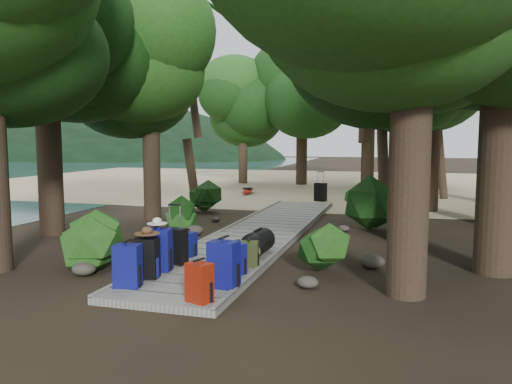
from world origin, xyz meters
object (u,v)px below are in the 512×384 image
(duffel_right_black, at_px, (258,242))
(duffel_right_khaki, at_px, (247,252))
(backpack_right_a, at_px, (199,280))
(suitcase_on_boardwalk, at_px, (175,246))
(lone_suitcase_on_sand, at_px, (320,192))
(backpack_left_a, at_px, (128,263))
(backpack_left_b, at_px, (146,256))
(backpack_left_d, at_px, (187,243))
(backpack_right_b, at_px, (224,262))
(backpack_right_c, at_px, (235,257))
(backpack_left_c, at_px, (158,247))
(sun_lounger, at_px, (378,191))
(kayak, at_px, (248,190))
(backpack_right_d, at_px, (249,253))

(duffel_right_black, bearing_deg, duffel_right_khaki, -86.10)
(backpack_right_a, distance_m, suitcase_on_boardwalk, 2.31)
(backpack_right_a, height_order, lone_suitcase_on_sand, backpack_right_a)
(duffel_right_black, bearing_deg, backpack_left_a, -111.06)
(backpack_left_b, height_order, backpack_left_d, backpack_left_b)
(backpack_right_b, relative_size, backpack_right_c, 1.38)
(backpack_left_c, bearing_deg, sun_lounger, 68.20)
(backpack_left_a, distance_m, kayak, 14.50)
(backpack_right_b, distance_m, backpack_right_d, 1.34)
(backpack_left_b, height_order, lone_suitcase_on_sand, backpack_left_b)
(duffel_right_khaki, height_order, kayak, duffel_right_khaki)
(backpack_right_c, height_order, suitcase_on_boardwalk, suitcase_on_boardwalk)
(suitcase_on_boardwalk, bearing_deg, duffel_right_black, 54.91)
(backpack_right_d, height_order, sun_lounger, backpack_right_d)
(backpack_left_a, height_order, backpack_left_c, backpack_left_c)
(duffel_right_black, distance_m, suitcase_on_boardwalk, 1.74)
(backpack_right_d, bearing_deg, kayak, 96.74)
(backpack_left_b, xyz_separation_m, backpack_left_c, (-0.02, 0.49, 0.04))
(backpack_left_d, distance_m, duffel_right_black, 1.42)
(backpack_left_a, distance_m, backpack_right_c, 1.82)
(backpack_right_a, distance_m, backpack_right_c, 1.57)
(sun_lounger, bearing_deg, backpack_left_d, -89.94)
(backpack_left_a, bearing_deg, lone_suitcase_on_sand, 75.17)
(suitcase_on_boardwalk, bearing_deg, lone_suitcase_on_sand, 95.81)
(duffel_right_black, bearing_deg, backpack_right_b, -82.47)
(duffel_right_black, xyz_separation_m, sun_lounger, (1.86, 11.81, -0.07))
(backpack_left_c, distance_m, backpack_right_d, 1.62)
(backpack_right_a, bearing_deg, sun_lounger, 104.16)
(backpack_left_b, height_order, backpack_left_c, backpack_left_c)
(backpack_left_d, distance_m, sun_lounger, 12.77)
(backpack_left_c, relative_size, sun_lounger, 0.50)
(lone_suitcase_on_sand, bearing_deg, backpack_right_c, -68.80)
(lone_suitcase_on_sand, bearing_deg, sun_lounger, 63.05)
(backpack_left_c, relative_size, backpack_right_c, 1.40)
(backpack_right_a, height_order, duffel_right_khaki, backpack_right_a)
(backpack_left_b, height_order, duffel_right_black, backpack_left_b)
(backpack_right_a, distance_m, kayak, 15.14)
(kayak, distance_m, sun_lounger, 5.64)
(backpack_left_a, xyz_separation_m, suitcase_on_boardwalk, (0.08, 1.56, -0.04))
(backpack_left_a, bearing_deg, suitcase_on_boardwalk, 77.17)
(backpack_left_d, xyz_separation_m, backpack_right_b, (1.43, -1.80, 0.14))
(duffel_right_khaki, bearing_deg, lone_suitcase_on_sand, 98.21)
(backpack_left_d, bearing_deg, kayak, 109.37)
(sun_lounger, bearing_deg, backpack_left_c, -88.85)
(kayak, bearing_deg, backpack_left_b, -83.81)
(backpack_right_a, bearing_deg, suitcase_on_boardwalk, 144.88)
(backpack_right_b, relative_size, sun_lounger, 0.49)
(backpack_left_c, bearing_deg, backpack_right_d, 16.96)
(backpack_left_c, xyz_separation_m, backpack_left_d, (0.03, 1.16, -0.15))
(backpack_left_c, bearing_deg, backpack_left_a, -98.50)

